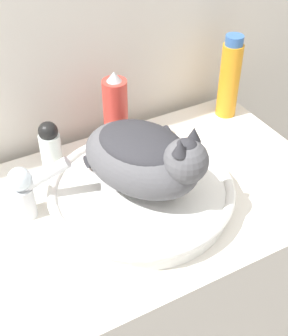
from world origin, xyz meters
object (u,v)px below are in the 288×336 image
at_px(shampoo_bottle_tall, 230,78).
at_px(deodorant_stick, 50,146).
at_px(spray_bottle_trigger, 116,114).
at_px(faucet, 27,189).
at_px(cat, 145,156).

relative_size(shampoo_bottle_tall, deodorant_stick, 1.77).
bearing_deg(spray_bottle_trigger, faucet, -154.32).
relative_size(faucet, shampoo_bottle_tall, 0.63).
distance_m(spray_bottle_trigger, deodorant_stick, 0.16).
xyz_separation_m(spray_bottle_trigger, deodorant_stick, (-0.16, -0.00, -0.03)).
xyz_separation_m(cat, faucet, (-0.22, 0.08, -0.06)).
xyz_separation_m(faucet, spray_bottle_trigger, (0.25, 0.12, 0.03)).
bearing_deg(cat, deodorant_stick, -174.81).
bearing_deg(faucet, shampoo_bottle_tall, 31.54).
height_order(faucet, deodorant_stick, faucet).
bearing_deg(shampoo_bottle_tall, cat, -150.13).
height_order(cat, faucet, cat).
relative_size(cat, deodorant_stick, 2.39).
relative_size(shampoo_bottle_tall, spray_bottle_trigger, 1.08).
bearing_deg(shampoo_bottle_tall, faucet, -168.04).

